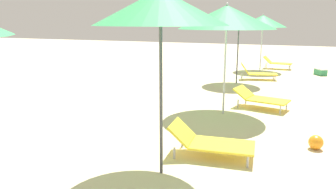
{
  "coord_description": "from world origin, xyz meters",
  "views": [
    {
      "loc": [
        1.88,
        7.69,
        2.35
      ],
      "look_at": [
        -0.24,
        12.59,
        1.16
      ],
      "focal_mm": 35.08,
      "sensor_mm": 36.0,
      "label": 1
    }
  ],
  "objects_px": {
    "beach_ball": "(316,142)",
    "lounger_farthest_shoreside": "(277,62)",
    "umbrella_sixth": "(239,21)",
    "umbrella_fifth": "(227,17)",
    "lounger_fourth_shoreside": "(210,141)",
    "lounger_sixth_shoreside": "(257,72)",
    "umbrella_fourth": "(161,8)",
    "cooler_box": "(320,72)",
    "lounger_fifth_shoreside": "(260,98)",
    "umbrella_farthest": "(263,21)"
  },
  "relations": [
    {
      "from": "lounger_sixth_shoreside",
      "to": "umbrella_fifth",
      "type": "bearing_deg",
      "value": -104.15
    },
    {
      "from": "umbrella_sixth",
      "to": "umbrella_farthest",
      "type": "distance_m",
      "value": 3.79
    },
    {
      "from": "umbrella_fourth",
      "to": "lounger_sixth_shoreside",
      "type": "relative_size",
      "value": 1.85
    },
    {
      "from": "umbrella_fifth",
      "to": "umbrella_sixth",
      "type": "relative_size",
      "value": 1.08
    },
    {
      "from": "umbrella_sixth",
      "to": "cooler_box",
      "type": "relative_size",
      "value": 4.05
    },
    {
      "from": "lounger_fifth_shoreside",
      "to": "umbrella_sixth",
      "type": "xyz_separation_m",
      "value": [
        -1.38,
        3.46,
        2.05
      ]
    },
    {
      "from": "lounger_farthest_shoreside",
      "to": "beach_ball",
      "type": "xyz_separation_m",
      "value": [
        1.73,
        -10.84,
        -0.2
      ]
    },
    {
      "from": "lounger_farthest_shoreside",
      "to": "umbrella_sixth",
      "type": "bearing_deg",
      "value": -100.1
    },
    {
      "from": "umbrella_fifth",
      "to": "lounger_farthest_shoreside",
      "type": "relative_size",
      "value": 2.01
    },
    {
      "from": "umbrella_sixth",
      "to": "cooler_box",
      "type": "bearing_deg",
      "value": 48.75
    },
    {
      "from": "lounger_fourth_shoreside",
      "to": "lounger_sixth_shoreside",
      "type": "xyz_separation_m",
      "value": [
        -0.43,
        8.39,
        0.02
      ]
    },
    {
      "from": "umbrella_farthest",
      "to": "beach_ball",
      "type": "relative_size",
      "value": 9.94
    },
    {
      "from": "lounger_fifth_shoreside",
      "to": "lounger_farthest_shoreside",
      "type": "height_order",
      "value": "lounger_farthest_shoreside"
    },
    {
      "from": "umbrella_sixth",
      "to": "lounger_sixth_shoreside",
      "type": "bearing_deg",
      "value": 63.36
    },
    {
      "from": "lounger_fifth_shoreside",
      "to": "umbrella_farthest",
      "type": "height_order",
      "value": "umbrella_farthest"
    },
    {
      "from": "umbrella_fourth",
      "to": "beach_ball",
      "type": "bearing_deg",
      "value": 42.22
    },
    {
      "from": "umbrella_fourth",
      "to": "lounger_farthest_shoreside",
      "type": "distance_m",
      "value": 13.09
    },
    {
      "from": "umbrella_sixth",
      "to": "lounger_sixth_shoreside",
      "type": "height_order",
      "value": "umbrella_sixth"
    },
    {
      "from": "lounger_farthest_shoreside",
      "to": "cooler_box",
      "type": "xyz_separation_m",
      "value": [
        1.99,
        -1.29,
        -0.18
      ]
    },
    {
      "from": "umbrella_fifth",
      "to": "lounger_fifth_shoreside",
      "type": "height_order",
      "value": "umbrella_fifth"
    },
    {
      "from": "lounger_sixth_shoreside",
      "to": "umbrella_farthest",
      "type": "height_order",
      "value": "umbrella_farthest"
    },
    {
      "from": "lounger_fourth_shoreside",
      "to": "lounger_fifth_shoreside",
      "type": "relative_size",
      "value": 1.01
    },
    {
      "from": "lounger_fifth_shoreside",
      "to": "umbrella_farthest",
      "type": "bearing_deg",
      "value": 109.24
    },
    {
      "from": "umbrella_sixth",
      "to": "cooler_box",
      "type": "xyz_separation_m",
      "value": [
        3.03,
        3.46,
        -2.19
      ]
    },
    {
      "from": "umbrella_sixth",
      "to": "beach_ball",
      "type": "height_order",
      "value": "umbrella_sixth"
    },
    {
      "from": "umbrella_farthest",
      "to": "lounger_farthest_shoreside",
      "type": "xyz_separation_m",
      "value": [
        0.68,
        0.97,
        -2.02
      ]
    },
    {
      "from": "umbrella_sixth",
      "to": "umbrella_fourth",
      "type": "bearing_deg",
      "value": -86.42
    },
    {
      "from": "lounger_fifth_shoreside",
      "to": "lounger_farthest_shoreside",
      "type": "xyz_separation_m",
      "value": [
        -0.34,
        8.21,
        0.04
      ]
    },
    {
      "from": "lounger_farthest_shoreside",
      "to": "lounger_sixth_shoreside",
      "type": "bearing_deg",
      "value": -94.86
    },
    {
      "from": "beach_ball",
      "to": "lounger_fourth_shoreside",
      "type": "bearing_deg",
      "value": -147.53
    },
    {
      "from": "umbrella_sixth",
      "to": "lounger_farthest_shoreside",
      "type": "distance_m",
      "value": 5.26
    },
    {
      "from": "umbrella_fourth",
      "to": "umbrella_sixth",
      "type": "bearing_deg",
      "value": 93.58
    },
    {
      "from": "umbrella_sixth",
      "to": "lounger_fourth_shoreside",
      "type": "bearing_deg",
      "value": -81.88
    },
    {
      "from": "lounger_sixth_shoreside",
      "to": "beach_ball",
      "type": "height_order",
      "value": "lounger_sixth_shoreside"
    },
    {
      "from": "beach_ball",
      "to": "umbrella_farthest",
      "type": "bearing_deg",
      "value": 103.72
    },
    {
      "from": "lounger_fifth_shoreside",
      "to": "cooler_box",
      "type": "relative_size",
      "value": 2.39
    },
    {
      "from": "umbrella_fifth",
      "to": "lounger_sixth_shoreside",
      "type": "xyz_separation_m",
      "value": [
        0.03,
        5.56,
        -2.16
      ]
    },
    {
      "from": "umbrella_fourth",
      "to": "lounger_fifth_shoreside",
      "type": "height_order",
      "value": "umbrella_fourth"
    },
    {
      "from": "umbrella_fifth",
      "to": "umbrella_sixth",
      "type": "bearing_deg",
      "value": 97.42
    },
    {
      "from": "umbrella_fifth",
      "to": "cooler_box",
      "type": "xyz_separation_m",
      "value": [
        2.46,
        7.82,
        -2.3
      ]
    },
    {
      "from": "beach_ball",
      "to": "lounger_farthest_shoreside",
      "type": "bearing_deg",
      "value": 99.05
    },
    {
      "from": "umbrella_fourth",
      "to": "lounger_fifth_shoreside",
      "type": "distance_m",
      "value": 5.27
    },
    {
      "from": "umbrella_fourth",
      "to": "umbrella_fifth",
      "type": "distance_m",
      "value": 3.78
    },
    {
      "from": "umbrella_sixth",
      "to": "umbrella_fifth",
      "type": "bearing_deg",
      "value": -82.58
    },
    {
      "from": "umbrella_fourth",
      "to": "umbrella_fifth",
      "type": "bearing_deg",
      "value": 89.11
    },
    {
      "from": "lounger_fourth_shoreside",
      "to": "lounger_sixth_shoreside",
      "type": "relative_size",
      "value": 1.0
    },
    {
      "from": "umbrella_sixth",
      "to": "beach_ball",
      "type": "relative_size",
      "value": 9.59
    },
    {
      "from": "lounger_sixth_shoreside",
      "to": "cooler_box",
      "type": "bearing_deg",
      "value": 29.1
    },
    {
      "from": "umbrella_sixth",
      "to": "beach_ball",
      "type": "bearing_deg",
      "value": -65.58
    },
    {
      "from": "lounger_fourth_shoreside",
      "to": "umbrella_fifth",
      "type": "height_order",
      "value": "umbrella_fifth"
    }
  ]
}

